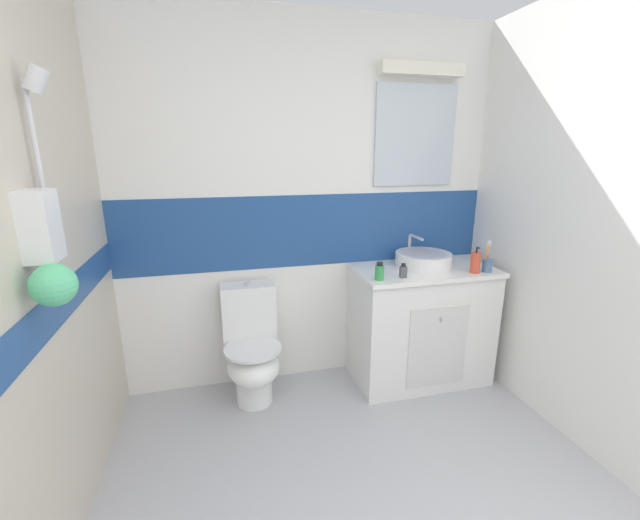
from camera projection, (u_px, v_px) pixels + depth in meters
The scene contains 10 objects.
ground_plane at pixel (367, 499), 1.99m from camera, with size 3.20×3.48×0.04m, color #B2B2B7.
wall_back_tiled at pixel (311, 207), 2.82m from camera, with size 3.20×0.20×2.50m.
wall_right_plain at pixel (633, 234), 1.98m from camera, with size 0.10×3.48×2.50m, color white.
vanity_cabinet at pixel (420, 324), 2.93m from camera, with size 0.97×0.54×0.85m.
sink_basin at pixel (423, 259), 2.85m from camera, with size 0.39×0.43×0.19m.
toilet at pixel (252, 349), 2.68m from camera, with size 0.37×0.50×0.79m.
toothbrush_cup at pixel (487, 264), 2.71m from camera, with size 0.06×0.06×0.22m.
soap_dispenser at pixel (475, 262), 2.69m from camera, with size 0.07×0.07×0.18m.
lotion_bottle_short at pixel (379, 272), 2.54m from camera, with size 0.06×0.06×0.11m.
perfume_flask_small at pixel (403, 271), 2.59m from camera, with size 0.04×0.03×0.09m.
Camera 1 is at (-0.62, -0.30, 1.65)m, focal length 22.64 mm.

